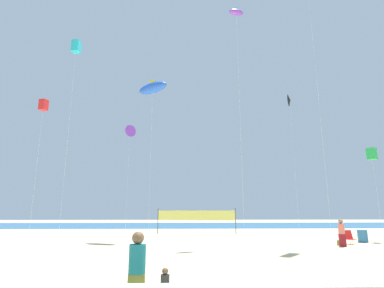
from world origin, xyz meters
TOP-DOWN VIEW (x-y plane):
  - ground_plane at (0.00, 0.00)m, footprint 120.00×120.00m
  - ocean_band at (0.00, 31.47)m, footprint 120.00×20.00m
  - mother_figure at (-2.88, -9.64)m, footprint 0.38×0.38m
  - toddler_figure at (-2.24, -9.60)m, footprint 0.20×0.20m
  - beachgoer_coral_shirt at (8.07, 2.10)m, footprint 0.38×0.38m
  - folding_beach_chair at (9.22, 3.37)m, footprint 0.52×0.65m
  - trash_barrel at (10.83, 4.59)m, footprint 0.65×0.65m
  - volleyball_net at (-0.43, 12.82)m, footprint 7.47×1.46m
  - beach_handbag at (8.30, 2.82)m, footprint 0.39×0.19m
  - kite_violet_inflatable at (2.35, 3.83)m, footprint 1.54×1.19m
  - kite_red_box at (-13.94, 8.41)m, footprint 0.73×0.73m
  - kite_blue_inflatable at (-4.34, 6.85)m, footprint 2.80×1.95m
  - kite_violet_delta at (-7.31, 13.81)m, footprint 1.18×0.99m
  - kite_black_delta at (11.41, 17.73)m, footprint 0.97×1.44m
  - kite_green_box at (12.90, 5.56)m, footprint 0.76×0.76m
  - kite_cyan_box at (-11.21, 7.38)m, footprint 0.74×0.74m

SIDE VIEW (x-z plane):
  - ground_plane at x=0.00m, z-range 0.00..0.00m
  - ocean_band at x=0.00m, z-range 0.00..0.01m
  - beach_handbag at x=8.30m, z-range 0.00..0.31m
  - trash_barrel at x=10.83m, z-range 0.00..0.85m
  - folding_beach_chair at x=9.22m, z-range 0.02..0.91m
  - toddler_figure at x=-2.24m, z-range 0.03..0.90m
  - beachgoer_coral_shirt at x=8.07m, z-range 0.06..1.71m
  - mother_figure at x=-2.88m, z-range 0.06..1.73m
  - volleyball_net at x=-0.43m, z-range 0.43..2.83m
  - kite_green_box at x=12.90m, z-range 3.01..9.93m
  - kite_violet_delta at x=-7.31m, z-range 4.83..15.77m
  - kite_red_box at x=-13.94m, z-range 5.32..16.96m
  - kite_blue_inflatable at x=-4.34m, z-range 5.76..18.70m
  - kite_black_delta at x=11.41m, z-range 7.34..23.59m
  - kite_cyan_box at x=-11.21m, z-range 7.81..24.58m
  - kite_violet_inflatable at x=2.35m, z-range 8.44..26.29m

